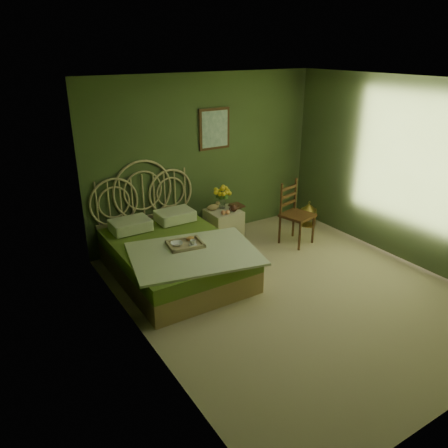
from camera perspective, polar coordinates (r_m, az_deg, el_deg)
floor at (r=5.80m, az=9.02°, el=-8.70°), size 4.50×4.50×0.00m
ceiling at (r=5.00m, az=10.89°, el=17.77°), size 4.50×4.50×0.00m
wall_back at (r=7.02m, az=-2.45°, el=8.60°), size 4.00×0.00×4.00m
wall_left at (r=4.26m, az=-10.74°, el=-1.09°), size 0.00×4.50×4.50m
wall_right at (r=6.72m, az=22.86°, el=6.23°), size 0.00×4.50×4.50m
wall_art at (r=6.98m, az=-1.25°, el=12.31°), size 0.54×0.04×0.64m
bed at (r=6.04m, az=-6.61°, el=-3.92°), size 1.80×2.27×1.41m
nightstand at (r=6.98m, az=-0.08°, el=0.34°), size 0.49×0.49×0.97m
chair at (r=7.01m, az=9.16°, el=1.95°), size 0.54×0.54×1.00m
birdcage at (r=7.83m, az=10.97°, el=1.20°), size 0.26×0.26×0.40m
book_lower at (r=7.00m, az=1.10°, el=2.18°), size 0.20×0.26×0.02m
book_upper at (r=6.99m, az=1.10°, el=2.33°), size 0.19×0.25×0.02m
cereal_bowl at (r=5.73m, az=-6.20°, el=-2.60°), size 0.20×0.20×0.04m
coffee_cup at (r=5.71m, az=-4.10°, el=-2.45°), size 0.08×0.08×0.07m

